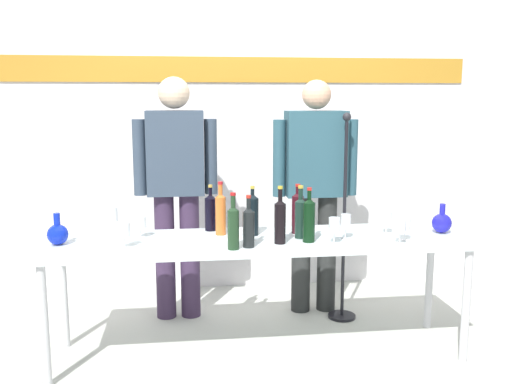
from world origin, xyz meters
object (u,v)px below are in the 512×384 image
(wine_glass_right_3, at_px, (346,222))
(display_table, at_px, (259,247))
(wine_bottle_5, at_px, (221,212))
(microphone_stand, at_px, (343,252))
(wine_bottle_3, at_px, (298,211))
(wine_bottle_7, at_px, (249,226))
(wine_bottle_8, at_px, (233,226))
(wine_glass_right_1, at_px, (405,224))
(wine_glass_right_2, at_px, (400,227))
(wine_bottle_4, at_px, (309,219))
(decanter_blue_right, at_px, (442,223))
(wine_glass_right_0, at_px, (334,225))
(wine_bottle_1, at_px, (211,211))
(wine_bottle_2, at_px, (280,220))
(wine_glass_left_0, at_px, (124,230))
(wine_glass_right_4, at_px, (386,217))
(presenter_left, at_px, (176,183))
(presenter_right, at_px, (315,181))
(decanter_blue_left, at_px, (58,234))
(wine_glass_left_1, at_px, (140,223))
(wine_glass_left_2, at_px, (113,215))
(wine_bottle_6, at_px, (252,214))
(wine_bottle_0, at_px, (300,216))

(wine_glass_right_3, bearing_deg, display_table, 171.38)
(display_table, xyz_separation_m, wine_bottle_5, (-0.22, 0.12, 0.20))
(microphone_stand, bearing_deg, wine_bottle_3, -136.18)
(wine_bottle_7, bearing_deg, wine_bottle_8, -159.50)
(wine_glass_right_1, xyz_separation_m, wine_glass_right_2, (-0.06, -0.08, 0.01))
(wine_bottle_4, height_order, wine_bottle_5, wine_bottle_5)
(decanter_blue_right, xyz_separation_m, wine_glass_right_0, (-0.74, -0.17, 0.04))
(wine_glass_right_2, bearing_deg, wine_bottle_1, 155.90)
(wine_bottle_5, bearing_deg, wine_glass_right_1, -14.45)
(wine_bottle_5, bearing_deg, wine_bottle_1, 114.52)
(wine_bottle_2, xyz_separation_m, wine_glass_right_3, (0.41, 0.06, -0.04))
(wine_glass_left_0, xyz_separation_m, wine_glass_right_4, (1.59, 0.14, 0.00))
(decanter_blue_right, distance_m, microphone_stand, 0.77)
(presenter_left, height_order, wine_glass_right_0, presenter_left)
(presenter_left, bearing_deg, microphone_stand, -8.70)
(decanter_blue_right, bearing_deg, wine_bottle_8, -170.45)
(wine_glass_right_3, bearing_deg, wine_glass_right_1, -12.75)
(wine_bottle_3, height_order, wine_glass_right_2, wine_bottle_3)
(wine_glass_right_0, relative_size, wine_glass_right_4, 1.02)
(wine_bottle_8, bearing_deg, wine_bottle_4, 13.38)
(presenter_right, relative_size, wine_glass_right_0, 11.19)
(decanter_blue_right, distance_m, wine_glass_right_3, 0.65)
(decanter_blue_left, xyz_separation_m, wine_glass_left_0, (0.39, -0.12, 0.04))
(wine_bottle_1, xyz_separation_m, wine_bottle_2, (0.38, -0.38, 0.02))
(wine_glass_right_1, bearing_deg, presenter_left, 148.26)
(wine_glass_left_1, relative_size, microphone_stand, 0.09)
(decanter_blue_left, distance_m, wine_glass_left_2, 0.38)
(wine_bottle_5, relative_size, wine_glass_left_0, 2.26)
(presenter_left, xyz_separation_m, wine_glass_right_2, (1.30, -0.92, -0.15))
(presenter_left, bearing_deg, wine_bottle_3, -37.51)
(presenter_left, xyz_separation_m, wine_glass_left_1, (-0.21, -0.58, -0.16))
(wine_bottle_3, height_order, wine_glass_left_1, wine_bottle_3)
(wine_glass_left_2, distance_m, wine_glass_right_4, 1.71)
(wine_glass_left_0, relative_size, wine_glass_right_0, 0.96)
(wine_bottle_5, bearing_deg, wine_bottle_3, -2.48)
(decanter_blue_right, xyz_separation_m, wine_bottle_4, (-0.88, -0.12, 0.07))
(display_table, height_order, presenter_right, presenter_right)
(presenter_left, relative_size, presenter_right, 1.01)
(wine_bottle_4, distance_m, wine_bottle_6, 0.37)
(wine_glass_right_0, relative_size, wine_glass_right_1, 1.13)
(wine_glass_left_0, height_order, wine_glass_left_2, wine_glass_left_2)
(decanter_blue_right, relative_size, wine_bottle_4, 0.58)
(wine_bottle_2, bearing_deg, wine_bottle_4, 5.07)
(wine_bottle_2, xyz_separation_m, wine_bottle_5, (-0.33, 0.26, 0.00))
(presenter_left, relative_size, wine_bottle_7, 5.75)
(decanter_blue_left, distance_m, wine_bottle_8, 1.03)
(wine_bottle_5, bearing_deg, wine_bottle_0, -17.43)
(wine_glass_right_0, bearing_deg, microphone_stand, 69.25)
(decanter_blue_left, xyz_separation_m, wine_bottle_3, (1.43, 0.11, 0.07))
(wine_bottle_7, distance_m, wine_glass_right_4, 0.91)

